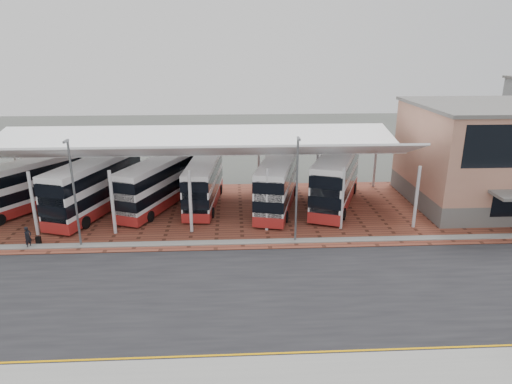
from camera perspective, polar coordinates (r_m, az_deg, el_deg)
ground at (r=29.21m, az=2.63°, el=-11.40°), size 140.00×140.00×0.00m
road at (r=28.34m, az=2.83°, el=-12.39°), size 120.00×14.00×0.02m
forecourt at (r=41.13m, az=3.66°, el=-2.27°), size 72.00×16.00×0.06m
north_kerb at (r=34.67m, az=1.64°, el=-6.23°), size 120.00×0.80×0.14m
yellow_line_near at (r=23.41m, az=4.39°, el=-19.85°), size 120.00×0.12×0.01m
yellow_line_far at (r=23.65m, az=4.29°, el=-19.40°), size 120.00×0.12×0.01m
canopy at (r=40.25m, az=-7.77°, el=5.71°), size 37.00×11.63×7.07m
lamp_west at (r=34.98m, az=-21.81°, el=0.17°), size 0.16×0.90×8.07m
lamp_east at (r=33.41m, az=5.12°, el=0.63°), size 0.16×0.90×8.07m
bus_0 at (r=45.14m, az=-26.94°, el=0.58°), size 7.84×10.35×4.41m
bus_1 at (r=42.26m, az=-19.45°, el=0.64°), size 6.10×11.65×4.70m
bus_2 at (r=41.95m, az=-12.28°, el=0.90°), size 6.17×10.65×4.33m
bus_3 at (r=41.94m, az=-6.55°, el=1.09°), size 3.23×10.30×4.17m
bus_4 at (r=40.94m, az=2.68°, el=1.01°), size 4.98×11.24×4.51m
bus_5 at (r=42.30m, az=9.97°, el=1.53°), size 6.78×11.85×4.81m
pedestrian at (r=37.36m, az=-26.61°, el=-5.08°), size 0.59×0.70×1.63m
suitcase at (r=37.85m, az=-25.55°, el=-5.48°), size 0.34×0.25×0.59m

